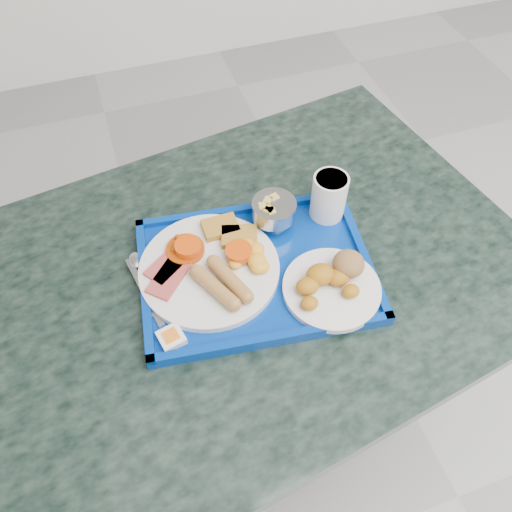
{
  "coord_description": "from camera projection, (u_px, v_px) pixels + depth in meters",
  "views": [
    {
      "loc": [
        -1.28,
        0.56,
        1.48
      ],
      "look_at": [
        -1.11,
        1.07,
        0.76
      ],
      "focal_mm": 35.0,
      "sensor_mm": 36.0,
      "label": 1
    }
  ],
  "objects": [
    {
      "name": "bread_plate",
      "position": [
        333.0,
        282.0,
        0.89
      ],
      "size": [
        0.18,
        0.18,
        0.06
      ],
      "rotation": [
        0.0,
        0.0,
        -0.4
      ],
      "color": "silver",
      "rests_on": "tray"
    },
    {
      "name": "spoon",
      "position": [
        141.0,
        268.0,
        0.92
      ],
      "size": [
        0.07,
        0.15,
        0.01
      ],
      "rotation": [
        0.0,
        0.0,
        -0.33
      ],
      "color": "#A8A8AA",
      "rests_on": "tray"
    },
    {
      "name": "tray",
      "position": [
        256.0,
        271.0,
        0.93
      ],
      "size": [
        0.46,
        0.36,
        0.03
      ],
      "rotation": [
        0.0,
        0.0,
        -0.13
      ],
      "color": "#033091",
      "rests_on": "table"
    },
    {
      "name": "juice_cup",
      "position": [
        329.0,
        195.0,
        0.97
      ],
      "size": [
        0.07,
        0.07,
        0.1
      ],
      "color": "white",
      "rests_on": "tray"
    },
    {
      "name": "jam_packet",
      "position": [
        171.0,
        338.0,
        0.83
      ],
      "size": [
        0.05,
        0.05,
        0.02
      ],
      "rotation": [
        0.0,
        0.0,
        0.22
      ],
      "color": "white",
      "rests_on": "tray"
    },
    {
      "name": "fruit_bowl",
      "position": [
        274.0,
        210.0,
        0.96
      ],
      "size": [
        0.09,
        0.09,
        0.06
      ],
      "color": "#A8A8AA",
      "rests_on": "tray"
    },
    {
      "name": "main_plate",
      "position": [
        214.0,
        265.0,
        0.91
      ],
      "size": [
        0.26,
        0.26,
        0.04
      ],
      "rotation": [
        0.0,
        0.0,
        0.31
      ],
      "color": "silver",
      "rests_on": "tray"
    },
    {
      "name": "knife",
      "position": [
        144.0,
        291.0,
        0.89
      ],
      "size": [
        0.04,
        0.16,
        0.0
      ],
      "primitive_type": "cube",
      "rotation": [
        0.0,
        0.0,
        0.19
      ],
      "color": "#A8A8AA",
      "rests_on": "tray"
    },
    {
      "name": "table",
      "position": [
        234.0,
        321.0,
        1.08
      ],
      "size": [
        1.24,
        0.93,
        0.71
      ],
      "rotation": [
        0.0,
        0.0,
        0.16
      ],
      "color": "slate",
      "rests_on": "floor"
    }
  ]
}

